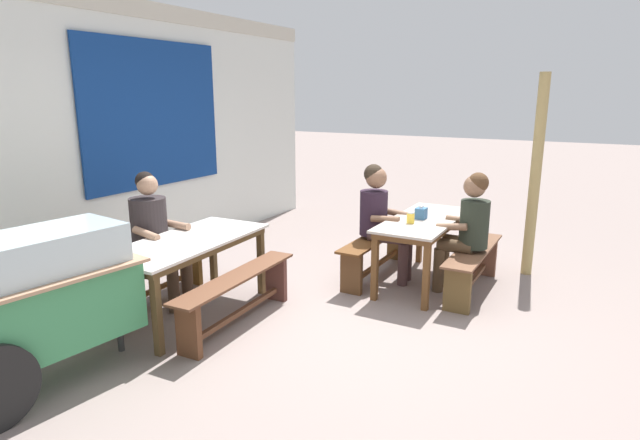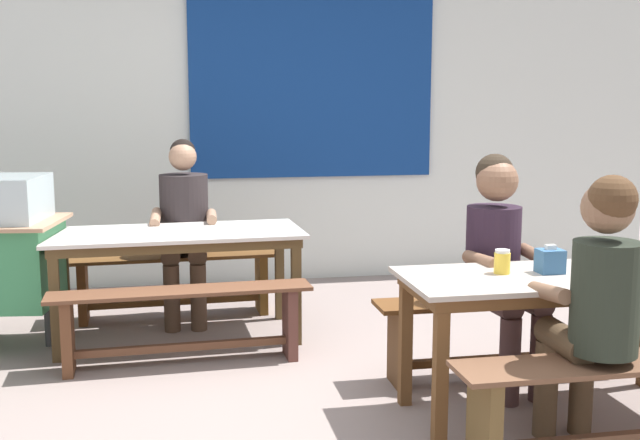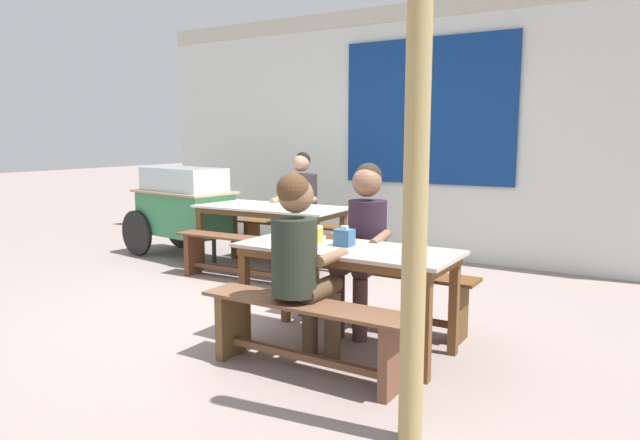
% 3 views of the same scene
% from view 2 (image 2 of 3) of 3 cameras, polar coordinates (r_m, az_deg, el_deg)
% --- Properties ---
extents(ground_plane, '(40.00, 40.00, 0.00)m').
position_cam_2_polar(ground_plane, '(4.17, 0.64, -13.15)').
color(ground_plane, gray).
extents(backdrop_wall, '(7.23, 0.23, 3.04)m').
position_cam_2_polar(backdrop_wall, '(6.67, -4.07, 9.01)').
color(backdrop_wall, silver).
rests_on(backdrop_wall, ground_plane).
extents(dining_table_far, '(1.66, 0.80, 0.72)m').
position_cam_2_polar(dining_table_far, '(5.09, -10.65, -1.64)').
color(dining_table_far, silver).
rests_on(dining_table_far, ground_plane).
extents(dining_table_near, '(1.54, 0.65, 0.72)m').
position_cam_2_polar(dining_table_near, '(3.96, 17.23, -4.97)').
color(dining_table_near, '#B9AC9F').
rests_on(dining_table_near, ground_plane).
extents(bench_far_back, '(1.53, 0.37, 0.46)m').
position_cam_2_polar(bench_far_back, '(5.69, -10.80, -4.10)').
color(bench_far_back, brown).
rests_on(bench_far_back, ground_plane).
extents(bench_far_front, '(1.55, 0.32, 0.46)m').
position_cam_2_polar(bench_far_front, '(4.65, -10.23, -7.09)').
color(bench_far_front, brown).
rests_on(bench_far_front, ground_plane).
extents(bench_near_back, '(1.53, 0.27, 0.46)m').
position_cam_2_polar(bench_near_back, '(4.51, 13.81, -7.61)').
color(bench_near_back, brown).
rests_on(bench_near_back, ground_plane).
extents(bench_near_front, '(1.43, 0.30, 0.46)m').
position_cam_2_polar(bench_near_front, '(3.61, 21.05, -12.22)').
color(bench_near_front, brown).
rests_on(bench_near_front, ground_plane).
extents(person_center_facing, '(0.47, 0.60, 1.30)m').
position_cam_2_polar(person_center_facing, '(5.54, -10.07, 0.11)').
color(person_center_facing, '#4A3526').
rests_on(person_center_facing, ground_plane).
extents(person_right_near_table, '(0.44, 0.58, 1.28)m').
position_cam_2_polar(person_right_near_table, '(4.29, 13.26, -2.41)').
color(person_right_near_table, '#493131').
rests_on(person_right_near_table, ground_plane).
extents(person_near_front, '(0.40, 0.51, 1.26)m').
position_cam_2_polar(person_near_front, '(3.51, 19.87, -5.35)').
color(person_near_front, '#4E3B26').
rests_on(person_near_front, ground_plane).
extents(tissue_box, '(0.12, 0.11, 0.14)m').
position_cam_2_polar(tissue_box, '(3.94, 16.74, -2.93)').
color(tissue_box, '#336090').
rests_on(tissue_box, dining_table_near).
extents(condiment_jar, '(0.08, 0.08, 0.12)m').
position_cam_2_polar(condiment_jar, '(3.86, 13.40, -3.04)').
color(condiment_jar, yellow).
rests_on(condiment_jar, dining_table_near).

